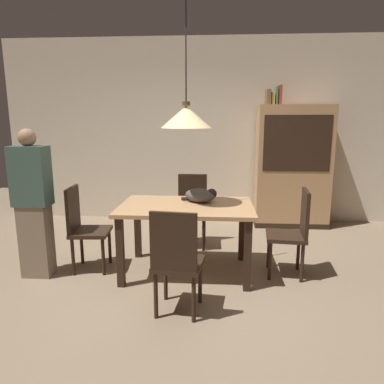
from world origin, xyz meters
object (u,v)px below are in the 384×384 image
(book_yellow_short, at_px, (273,99))
(book_green_slim, at_px, (276,96))
(chair_left_side, at_px, (83,225))
(chair_near_front, at_px, (176,258))
(chair_right_side, at_px, (294,229))
(person_standing, at_px, (33,205))
(cat_sleeping, at_px, (201,195))
(book_brown_thick, at_px, (268,97))
(pendant_lamp, at_px, (186,117))
(book_red_tall, at_px, (280,95))
(chair_far_back, at_px, (192,207))
(hutch_bookcase, at_px, (292,169))
(dining_table, at_px, (186,214))

(book_yellow_short, height_order, book_green_slim, book_green_slim)
(chair_left_side, height_order, chair_near_front, same)
(chair_right_side, distance_m, person_standing, 2.72)
(chair_right_side, distance_m, book_yellow_short, 2.35)
(cat_sleeping, relative_size, book_brown_thick, 1.70)
(cat_sleeping, distance_m, pendant_lamp, 0.86)
(chair_left_side, distance_m, book_green_slim, 3.31)
(pendant_lamp, height_order, person_standing, pendant_lamp)
(book_red_tall, bearing_deg, person_standing, -143.67)
(chair_right_side, bearing_deg, chair_left_side, 179.97)
(cat_sleeping, xyz_separation_m, book_brown_thick, (0.91, 1.72, 1.13))
(book_yellow_short, height_order, person_standing, book_yellow_short)
(cat_sleeping, height_order, pendant_lamp, pendant_lamp)
(chair_far_back, height_order, person_standing, person_standing)
(hutch_bookcase, distance_m, person_standing, 3.68)
(chair_far_back, xyz_separation_m, cat_sleeping, (0.15, -0.74, 0.32))
(chair_left_side, bearing_deg, person_standing, -156.80)
(chair_far_back, relative_size, chair_right_side, 1.00)
(book_green_slim, bearing_deg, cat_sleeping, -120.94)
(chair_left_side, bearing_deg, hutch_bookcase, 35.61)
(hutch_bookcase, height_order, book_brown_thick, book_brown_thick)
(hutch_bookcase, xyz_separation_m, book_red_tall, (-0.25, 0.00, 1.10))
(dining_table, distance_m, book_red_tall, 2.60)
(hutch_bookcase, height_order, book_red_tall, book_red_tall)
(cat_sleeping, relative_size, book_red_tall, 1.46)
(cat_sleeping, distance_m, person_standing, 1.75)
(pendant_lamp, relative_size, book_green_slim, 5.00)
(chair_left_side, bearing_deg, chair_far_back, 38.12)
(dining_table, height_order, hutch_bookcase, hutch_bookcase)
(chair_far_back, bearing_deg, book_green_slim, 39.79)
(book_green_slim, xyz_separation_m, person_standing, (-2.75, -2.06, -1.20))
(chair_left_side, distance_m, person_standing, 0.55)
(dining_table, xyz_separation_m, book_red_tall, (1.23, 1.86, 1.34))
(person_standing, bearing_deg, chair_left_side, 23.20)
(chair_near_front, xyz_separation_m, book_green_slim, (1.19, 2.74, 1.47))
(chair_right_side, bearing_deg, chair_near_front, -142.58)
(book_red_tall, distance_m, person_standing, 3.68)
(chair_near_front, bearing_deg, person_standing, 156.35)
(book_green_slim, bearing_deg, chair_right_side, -91.58)
(chair_near_front, bearing_deg, book_red_tall, 65.69)
(dining_table, relative_size, book_yellow_short, 7.00)
(chair_left_side, relative_size, book_red_tall, 3.32)
(chair_right_side, distance_m, book_green_slim, 2.38)
(pendant_lamp, bearing_deg, book_yellow_short, 58.77)
(chair_near_front, bearing_deg, hutch_bookcase, 61.50)
(dining_table, xyz_separation_m, chair_near_front, (-0.01, -0.88, -0.14))
(book_brown_thick, distance_m, book_green_slim, 0.12)
(dining_table, distance_m, chair_far_back, 0.89)
(cat_sleeping, bearing_deg, person_standing, -168.95)
(chair_left_side, xyz_separation_m, book_green_slim, (2.31, 1.87, 1.47))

